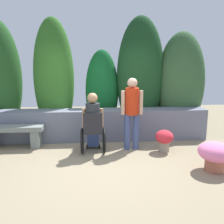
% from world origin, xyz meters
% --- Properties ---
extents(ground_plane, '(12.48, 12.48, 0.00)m').
position_xyz_m(ground_plane, '(0.00, 0.00, 0.00)').
color(ground_plane, gray).
extents(stone_retaining_wall, '(5.40, 0.52, 0.78)m').
position_xyz_m(stone_retaining_wall, '(0.00, 1.58, 0.39)').
color(stone_retaining_wall, slate).
rests_on(stone_retaining_wall, ground).
extents(hedge_backdrop, '(6.26, 1.07, 3.14)m').
position_xyz_m(hedge_backdrop, '(-0.04, 2.22, 1.47)').
color(hedge_backdrop, '#224E20').
rests_on(hedge_backdrop, ground).
extents(stone_bench, '(1.37, 0.37, 0.52)m').
position_xyz_m(stone_bench, '(-2.01, 1.12, 0.34)').
color(stone_bench, slate).
rests_on(stone_bench, ground).
extents(person_in_wheelchair, '(0.53, 0.66, 1.33)m').
position_xyz_m(person_in_wheelchair, '(-0.17, 0.68, 0.62)').
color(person_in_wheelchair, black).
rests_on(person_in_wheelchair, ground).
extents(person_standing_companion, '(0.49, 0.30, 1.63)m').
position_xyz_m(person_standing_companion, '(0.70, 0.81, 0.93)').
color(person_standing_companion, '#3D4C7B').
rests_on(person_standing_companion, ground).
extents(flower_pot_purple_near, '(0.63, 0.63, 0.55)m').
position_xyz_m(flower_pot_purple_near, '(2.05, -0.45, 0.32)').
color(flower_pot_purple_near, '#A45A45').
rests_on(flower_pot_purple_near, ground).
extents(flower_pot_terracotta_by_wall, '(0.40, 0.40, 0.49)m').
position_xyz_m(flower_pot_terracotta_by_wall, '(1.40, 0.61, 0.29)').
color(flower_pot_terracotta_by_wall, gray).
rests_on(flower_pot_terracotta_by_wall, ground).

